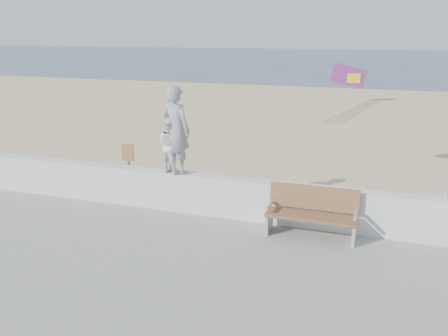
% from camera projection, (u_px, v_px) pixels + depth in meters
% --- Properties ---
extents(ground, '(220.00, 220.00, 0.00)m').
position_uv_depth(ground, '(183.00, 261.00, 8.96)').
color(ground, '#2F455F').
rests_on(ground, ground).
extents(sand, '(90.00, 40.00, 0.08)m').
position_uv_depth(sand, '(283.00, 150.00, 17.13)').
color(sand, '#CBB787').
rests_on(sand, ground).
extents(seawall, '(30.00, 0.35, 0.90)m').
position_uv_depth(seawall, '(218.00, 196.00, 10.61)').
color(seawall, silver).
rests_on(seawall, boardwalk).
extents(adult, '(0.82, 0.65, 1.96)m').
position_uv_depth(adult, '(176.00, 130.00, 10.51)').
color(adult, gray).
rests_on(adult, seawall).
extents(child, '(0.72, 0.63, 1.25)m').
position_uv_depth(child, '(170.00, 145.00, 10.66)').
color(child, white).
rests_on(child, seawall).
extents(bench, '(1.80, 0.57, 1.00)m').
position_uv_depth(bench, '(312.00, 212.00, 9.51)').
color(bench, brown).
rests_on(bench, boardwalk).
extents(parafoil_kite, '(0.98, 0.29, 0.66)m').
position_uv_depth(parafoil_kite, '(350.00, 76.00, 12.75)').
color(parafoil_kite, red).
rests_on(parafoil_kite, ground).
extents(sign, '(0.32, 0.07, 1.46)m').
position_uv_depth(sign, '(129.00, 168.00, 11.66)').
color(sign, olive).
rests_on(sign, sand).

